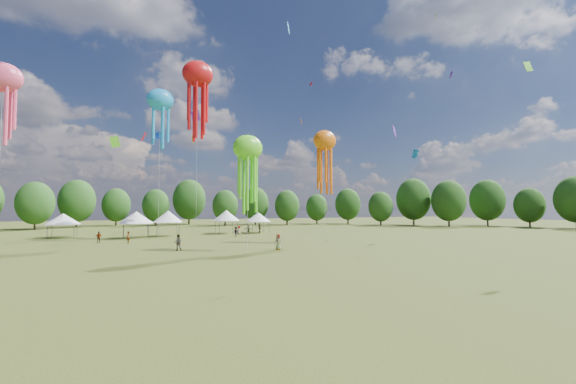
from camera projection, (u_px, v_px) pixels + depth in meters
name	position (u px, v px, depth m)	size (l,w,h in m)	color
ground	(428.00, 326.00, 14.37)	(300.00, 300.00, 0.00)	#384416
spectator_near	(178.00, 243.00, 40.29)	(0.87, 0.68, 1.79)	gray
spectators_far	(234.00, 232.00, 59.60)	(27.98, 30.00, 1.88)	gray
festival_tents	(172.00, 217.00, 63.02)	(37.90, 10.84, 4.41)	#47474C
show_kites	(160.00, 110.00, 48.36)	(42.51, 19.58, 26.73)	#1C9CF0
small_kites	(212.00, 33.00, 53.67)	(75.84, 55.60, 45.59)	#1C9CF0
treeline	(171.00, 199.00, 70.40)	(201.57, 95.24, 13.43)	#38281C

